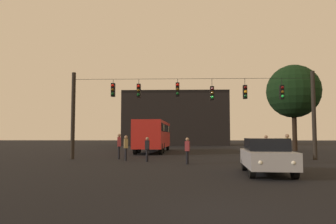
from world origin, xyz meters
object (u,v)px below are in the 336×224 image
city_bus (154,133)px  pedestrian_trailing (287,147)px  pedestrian_crossing_left (147,148)px  pedestrian_crossing_center (187,149)px  pedestrian_near_bus (266,146)px  tree_left_silhouette (293,91)px  pedestrian_far_side (119,145)px  car_near_right (266,155)px  pedestrian_crossing_right (126,146)px

city_bus → pedestrian_trailing: bearing=-55.9°
pedestrian_crossing_left → pedestrian_crossing_center: pedestrian_crossing_left is taller
pedestrian_near_bus → tree_left_silhouette: 16.47m
pedestrian_far_side → pedestrian_crossing_center: bearing=-39.8°
pedestrian_crossing_center → pedestrian_near_bus: 5.67m
car_near_right → tree_left_silhouette: bearing=67.8°
pedestrian_crossing_center → pedestrian_crossing_right: size_ratio=0.92×
pedestrian_crossing_center → pedestrian_near_bus: bearing=25.0°
car_near_right → pedestrian_crossing_center: same height
car_near_right → city_bus: bearing=108.9°
pedestrian_crossing_left → pedestrian_far_side: 3.15m
pedestrian_trailing → pedestrian_far_side: pedestrian_far_side is taller
pedestrian_far_side → tree_left_silhouette: 21.44m
pedestrian_near_bus → pedestrian_trailing: 2.11m
pedestrian_far_side → pedestrian_trailing: bearing=-18.3°
car_near_right → pedestrian_far_side: pedestrian_far_side is taller
pedestrian_trailing → tree_left_silhouette: tree_left_silhouette is taller
city_bus → car_near_right: (6.26, -18.28, -1.07)m
pedestrian_crossing_right → pedestrian_trailing: 10.07m
city_bus → pedestrian_crossing_center: (3.01, -13.51, -1.02)m
pedestrian_crossing_center → pedestrian_near_bus: size_ratio=0.91×
pedestrian_crossing_left → pedestrian_crossing_center: size_ratio=1.02×
pedestrian_crossing_left → tree_left_silhouette: bearing=45.7°
pedestrian_near_bus → pedestrian_crossing_left: bearing=-174.4°
car_near_right → pedestrian_trailing: 5.81m
pedestrian_trailing → pedestrian_far_side: (-10.53, 3.49, 0.03)m
city_bus → pedestrian_crossing_left: (0.52, -11.86, -1.00)m
pedestrian_crossing_left → pedestrian_trailing: 8.42m
car_near_right → tree_left_silhouette: 23.54m
city_bus → pedestrian_far_side: 9.78m
car_near_right → pedestrian_crossing_right: size_ratio=2.71×
car_near_right → pedestrian_crossing_left: size_ratio=2.88×
tree_left_silhouette → pedestrian_trailing: bearing=-110.7°
pedestrian_crossing_right → pedestrian_crossing_left: bearing=-32.1°
car_near_right → pedestrian_crossing_right: bearing=134.5°
city_bus → pedestrian_near_bus: city_bus is taller
pedestrian_far_side → pedestrian_crossing_left: bearing=-45.8°
city_bus → car_near_right: 19.35m
pedestrian_crossing_left → pedestrian_trailing: (8.33, -1.23, 0.12)m
pedestrian_far_side → pedestrian_crossing_right: bearing=-62.2°
pedestrian_crossing_center → city_bus: bearing=102.6°
car_near_right → pedestrian_near_bus: 7.42m
city_bus → tree_left_silhouette: bearing=11.0°
pedestrian_crossing_center → pedestrian_crossing_left: bearing=146.5°
pedestrian_far_side → tree_left_silhouette: (16.57, 12.49, 5.38)m
pedestrian_near_bus → city_bus: bearing=126.3°
tree_left_silhouette → pedestrian_crossing_left: bearing=-134.3°
city_bus → pedestrian_crossing_right: 11.00m
pedestrian_crossing_right → pedestrian_far_side: (-0.69, 1.31, 0.08)m
pedestrian_near_bus → pedestrian_crossing_right: bearing=178.8°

